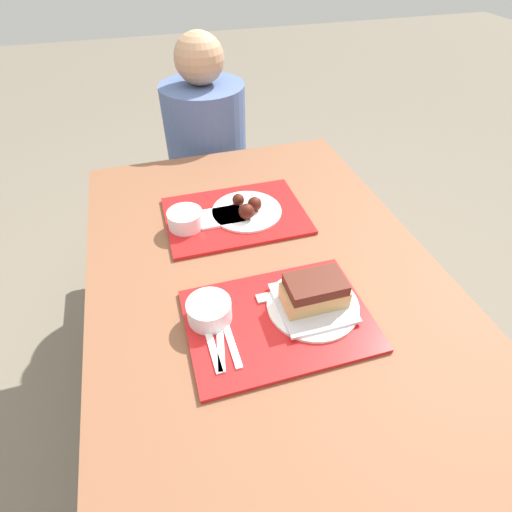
{
  "coord_description": "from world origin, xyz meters",
  "views": [
    {
      "loc": [
        -0.25,
        -0.75,
        1.52
      ],
      "look_at": [
        -0.02,
        0.02,
        0.8
      ],
      "focal_mm": 28.0,
      "sensor_mm": 36.0,
      "label": 1
    }
  ],
  "objects_px": {
    "person_seated_across": "(206,135)",
    "brisket_sandwich_plate": "(314,297)",
    "tray_near": "(279,320)",
    "bowl_coleslaw_near": "(209,310)",
    "tray_far": "(236,215)",
    "bowl_coleslaw_far": "(185,218)",
    "wings_plate_far": "(247,209)"
  },
  "relations": [
    {
      "from": "tray_far",
      "to": "bowl_coleslaw_far",
      "type": "xyz_separation_m",
      "value": [
        -0.16,
        -0.02,
        0.04
      ]
    },
    {
      "from": "tray_far",
      "to": "wings_plate_far",
      "type": "distance_m",
      "value": 0.04
    },
    {
      "from": "bowl_coleslaw_far",
      "to": "wings_plate_far",
      "type": "bearing_deg",
      "value": 3.84
    },
    {
      "from": "tray_far",
      "to": "bowl_coleslaw_far",
      "type": "distance_m",
      "value": 0.17
    },
    {
      "from": "tray_near",
      "to": "bowl_coleslaw_far",
      "type": "distance_m",
      "value": 0.45
    },
    {
      "from": "tray_near",
      "to": "tray_far",
      "type": "relative_size",
      "value": 1.0
    },
    {
      "from": "tray_near",
      "to": "wings_plate_far",
      "type": "distance_m",
      "value": 0.44
    },
    {
      "from": "bowl_coleslaw_near",
      "to": "person_seated_across",
      "type": "bearing_deg",
      "value": 79.74
    },
    {
      "from": "wings_plate_far",
      "to": "tray_near",
      "type": "bearing_deg",
      "value": -95.39
    },
    {
      "from": "tray_far",
      "to": "brisket_sandwich_plate",
      "type": "relative_size",
      "value": 1.92
    },
    {
      "from": "tray_near",
      "to": "wings_plate_far",
      "type": "height_order",
      "value": "wings_plate_far"
    },
    {
      "from": "person_seated_across",
      "to": "tray_far",
      "type": "bearing_deg",
      "value": -92.48
    },
    {
      "from": "tray_far",
      "to": "wings_plate_far",
      "type": "height_order",
      "value": "wings_plate_far"
    },
    {
      "from": "tray_far",
      "to": "wings_plate_far",
      "type": "xyz_separation_m",
      "value": [
        0.04,
        -0.0,
        0.02
      ]
    },
    {
      "from": "bowl_coleslaw_near",
      "to": "bowl_coleslaw_far",
      "type": "relative_size",
      "value": 1.0
    },
    {
      "from": "tray_far",
      "to": "person_seated_across",
      "type": "bearing_deg",
      "value": 87.52
    },
    {
      "from": "tray_far",
      "to": "person_seated_across",
      "type": "height_order",
      "value": "person_seated_across"
    },
    {
      "from": "bowl_coleslaw_near",
      "to": "bowl_coleslaw_far",
      "type": "distance_m",
      "value": 0.38
    },
    {
      "from": "tray_far",
      "to": "person_seated_across",
      "type": "relative_size",
      "value": 0.61
    },
    {
      "from": "wings_plate_far",
      "to": "tray_far",
      "type": "bearing_deg",
      "value": 172.59
    },
    {
      "from": "person_seated_across",
      "to": "brisket_sandwich_plate",
      "type": "bearing_deg",
      "value": -86.79
    },
    {
      "from": "bowl_coleslaw_near",
      "to": "brisket_sandwich_plate",
      "type": "bearing_deg",
      "value": -7.81
    },
    {
      "from": "tray_far",
      "to": "bowl_coleslaw_far",
      "type": "bearing_deg",
      "value": -173.58
    },
    {
      "from": "bowl_coleslaw_far",
      "to": "tray_far",
      "type": "bearing_deg",
      "value": 6.42
    },
    {
      "from": "tray_near",
      "to": "brisket_sandwich_plate",
      "type": "xyz_separation_m",
      "value": [
        0.09,
        0.01,
        0.04
      ]
    },
    {
      "from": "bowl_coleslaw_far",
      "to": "person_seated_across",
      "type": "xyz_separation_m",
      "value": [
        0.19,
        0.68,
        -0.06
      ]
    },
    {
      "from": "brisket_sandwich_plate",
      "to": "person_seated_across",
      "type": "distance_m",
      "value": 1.09
    },
    {
      "from": "tray_near",
      "to": "brisket_sandwich_plate",
      "type": "height_order",
      "value": "brisket_sandwich_plate"
    },
    {
      "from": "bowl_coleslaw_near",
      "to": "wings_plate_far",
      "type": "height_order",
      "value": "wings_plate_far"
    },
    {
      "from": "tray_far",
      "to": "person_seated_across",
      "type": "distance_m",
      "value": 0.66
    },
    {
      "from": "person_seated_across",
      "to": "tray_near",
      "type": "bearing_deg",
      "value": -91.7
    },
    {
      "from": "wings_plate_far",
      "to": "person_seated_across",
      "type": "xyz_separation_m",
      "value": [
        -0.01,
        0.67,
        -0.05
      ]
    }
  ]
}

